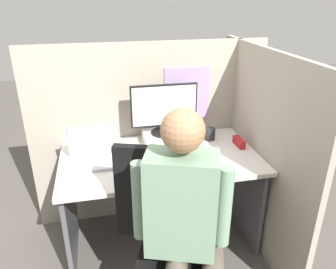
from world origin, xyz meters
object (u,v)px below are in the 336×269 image
monitor (164,108)px  coffee_mug (209,134)px  stapler (239,142)px  person (188,225)px  paper_box (164,138)px  carrot_toy (201,169)px  office_chair (169,243)px  laptop (95,155)px

monitor → coffee_mug: size_ratio=5.20×
stapler → person: person is taller
monitor → person: person is taller
paper_box → carrot_toy: 0.49m
paper_box → office_chair: 0.90m
coffee_mug → stapler: bearing=-42.8°
paper_box → monitor: bearing=90.0°
coffee_mug → monitor: bearing=179.9°
office_chair → coffee_mug: bearing=59.2°
person → coffee_mug: size_ratio=14.35×
paper_box → monitor: monitor is taller
stapler → office_chair: bearing=-134.9°
monitor → laptop: bearing=-159.9°
laptop → coffee_mug: (0.88, 0.19, -0.01)m
person → office_chair: bearing=109.6°
carrot_toy → coffee_mug: (0.22, 0.48, 0.03)m
office_chair → stapler: bearing=45.1°
laptop → coffee_mug: 0.90m
person → paper_box: bearing=84.4°
monitor → laptop: (-0.52, -0.19, -0.23)m
paper_box → laptop: bearing=-160.2°
laptop → carrot_toy: bearing=-23.5°
paper_box → carrot_toy: bearing=-73.5°
stapler → carrot_toy: stapler is taller
monitor → carrot_toy: bearing=-73.6°
monitor → coffee_mug: monitor is taller
paper_box → coffee_mug: 0.36m
carrot_toy → person: (-0.24, -0.54, 0.03)m
carrot_toy → coffee_mug: bearing=65.3°
office_chair → coffee_mug: (0.51, 0.86, 0.23)m
monitor → stapler: (0.54, -0.17, -0.25)m
office_chair → person: (0.06, -0.16, 0.24)m
coffee_mug → paper_box: bearing=-179.6°
monitor → person: (-0.10, -1.02, -0.23)m
carrot_toy → person: size_ratio=0.11×
carrot_toy → monitor: bearing=106.4°
laptop → stapler: (1.06, 0.02, -0.02)m
laptop → office_chair: size_ratio=0.33×
paper_box → office_chair: size_ratio=0.29×
paper_box → office_chair: (-0.16, -0.86, -0.23)m
stapler → coffee_mug: 0.24m
office_chair → coffee_mug: office_chair is taller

